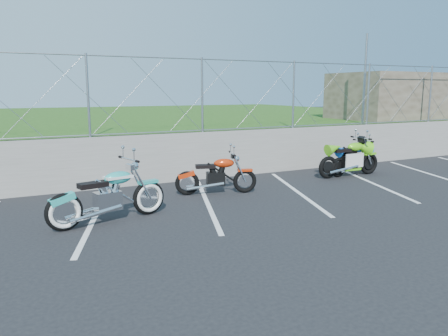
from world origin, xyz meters
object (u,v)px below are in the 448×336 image
cruiser_turquoise (110,197)px  sportbike_green (350,160)px  sportbike_blue (355,160)px  naked_orange (217,177)px

cruiser_turquoise → sportbike_green: 7.22m
sportbike_blue → naked_orange: bearing=177.1°
sportbike_blue → cruiser_turquoise: bearing=-176.2°
sportbike_green → sportbike_blue: bearing=23.9°
sportbike_green → sportbike_blue: (0.31, 0.13, -0.05)m
cruiser_turquoise → sportbike_blue: (7.39, 1.52, -0.04)m
cruiser_turquoise → naked_orange: (2.76, 1.12, -0.05)m
sportbike_green → sportbike_blue: sportbike_green is taller
cruiser_turquoise → sportbike_green: cruiser_turquoise is taller
naked_orange → sportbike_green: size_ratio=0.90×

